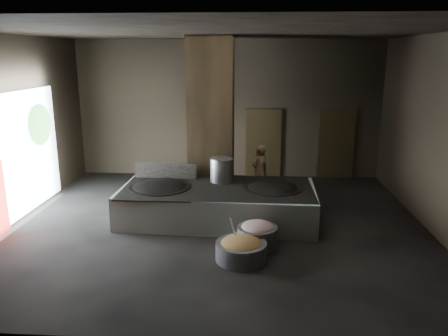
# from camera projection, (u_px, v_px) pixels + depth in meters

# --- Properties ---
(floor) EXTENTS (10.00, 9.00, 0.10)m
(floor) POSITION_uv_depth(u_px,v_px,m) (217.00, 226.00, 10.67)
(floor) COLOR black
(floor) RESTS_ON ground
(ceiling) EXTENTS (10.00, 9.00, 0.10)m
(ceiling) POSITION_uv_depth(u_px,v_px,m) (216.00, 29.00, 9.50)
(ceiling) COLOR black
(ceiling) RESTS_ON back_wall
(back_wall) EXTENTS (10.00, 0.10, 4.50)m
(back_wall) POSITION_uv_depth(u_px,v_px,m) (228.00, 109.00, 14.48)
(back_wall) COLOR black
(back_wall) RESTS_ON ground
(front_wall) EXTENTS (10.00, 0.10, 4.50)m
(front_wall) POSITION_uv_depth(u_px,v_px,m) (188.00, 194.00, 5.69)
(front_wall) COLOR black
(front_wall) RESTS_ON ground
(left_wall) EXTENTS (0.10, 9.00, 4.50)m
(left_wall) POSITION_uv_depth(u_px,v_px,m) (6.00, 131.00, 10.40)
(left_wall) COLOR black
(left_wall) RESTS_ON ground
(right_wall) EXTENTS (0.10, 9.00, 4.50)m
(right_wall) POSITION_uv_depth(u_px,v_px,m) (441.00, 136.00, 9.77)
(right_wall) COLOR black
(right_wall) RESTS_ON ground
(pillar) EXTENTS (1.20, 1.20, 4.50)m
(pillar) POSITION_uv_depth(u_px,v_px,m) (211.00, 121.00, 11.94)
(pillar) COLOR black
(pillar) RESTS_ON ground
(hearth_platform) EXTENTS (4.86, 2.48, 0.83)m
(hearth_platform) POSITION_uv_depth(u_px,v_px,m) (218.00, 203.00, 10.89)
(hearth_platform) COLOR silver
(hearth_platform) RESTS_ON ground
(platform_cap) EXTENTS (4.66, 2.24, 0.03)m
(platform_cap) POSITION_uv_depth(u_px,v_px,m) (218.00, 188.00, 10.79)
(platform_cap) COLOR black
(platform_cap) RESTS_ON hearth_platform
(wok_left) EXTENTS (1.50, 1.50, 0.41)m
(wok_left) POSITION_uv_depth(u_px,v_px,m) (160.00, 190.00, 10.85)
(wok_left) COLOR black
(wok_left) RESTS_ON hearth_platform
(wok_left_rim) EXTENTS (1.53, 1.53, 0.05)m
(wok_left_rim) POSITION_uv_depth(u_px,v_px,m) (160.00, 187.00, 10.84)
(wok_left_rim) COLOR black
(wok_left_rim) RESTS_ON hearth_platform
(wok_right) EXTENTS (1.40, 1.40, 0.39)m
(wok_right) POSITION_uv_depth(u_px,v_px,m) (272.00, 191.00, 10.77)
(wok_right) COLOR black
(wok_right) RESTS_ON hearth_platform
(wok_right_rim) EXTENTS (1.43, 1.43, 0.05)m
(wok_right_rim) POSITION_uv_depth(u_px,v_px,m) (272.00, 188.00, 10.76)
(wok_right_rim) COLOR black
(wok_right_rim) RESTS_ON hearth_platform
(stock_pot) EXTENTS (0.58, 0.58, 0.62)m
(stock_pot) POSITION_uv_depth(u_px,v_px,m) (221.00, 170.00, 11.24)
(stock_pot) COLOR silver
(stock_pot) RESTS_ON hearth_platform
(splash_guard) EXTENTS (1.66, 0.13, 0.41)m
(splash_guard) POSITION_uv_depth(u_px,v_px,m) (166.00, 171.00, 11.56)
(splash_guard) COLOR black
(splash_guard) RESTS_ON hearth_platform
(cook) EXTENTS (0.67, 0.64, 1.54)m
(cook) POSITION_uv_depth(u_px,v_px,m) (260.00, 171.00, 12.52)
(cook) COLOR #8A6746
(cook) RESTS_ON ground
(veg_basin) EXTENTS (1.07, 1.07, 0.38)m
(veg_basin) POSITION_uv_depth(u_px,v_px,m) (241.00, 251.00, 8.76)
(veg_basin) COLOR slate
(veg_basin) RESTS_ON ground
(veg_fill) EXTENTS (0.84, 0.84, 0.26)m
(veg_fill) POSITION_uv_depth(u_px,v_px,m) (241.00, 244.00, 8.72)
(veg_fill) COLOR olive
(veg_fill) RESTS_ON veg_basin
(ladle) EXTENTS (0.19, 0.39, 0.73)m
(ladle) POSITION_uv_depth(u_px,v_px,m) (234.00, 231.00, 8.82)
(ladle) COLOR silver
(ladle) RESTS_ON veg_basin
(meat_basin) EXTENTS (0.98, 0.98, 0.47)m
(meat_basin) POSITION_uv_depth(u_px,v_px,m) (257.00, 237.00, 9.33)
(meat_basin) COLOR slate
(meat_basin) RESTS_ON ground
(meat_fill) EXTENTS (0.71, 0.71, 0.27)m
(meat_fill) POSITION_uv_depth(u_px,v_px,m) (258.00, 228.00, 9.27)
(meat_fill) COLOR #B06A69
(meat_fill) RESTS_ON meat_basin
(doorway_near) EXTENTS (1.18, 0.08, 2.38)m
(doorway_near) POSITION_uv_depth(u_px,v_px,m) (263.00, 144.00, 14.60)
(doorway_near) COLOR black
(doorway_near) RESTS_ON ground
(doorway_near_glow) EXTENTS (0.75, 0.04, 1.79)m
(doorway_near_glow) POSITION_uv_depth(u_px,v_px,m) (264.00, 145.00, 14.74)
(doorway_near_glow) COLOR #8C6647
(doorway_near_glow) RESTS_ON ground
(doorway_far) EXTENTS (1.18, 0.08, 2.38)m
(doorway_far) POSITION_uv_depth(u_px,v_px,m) (336.00, 145.00, 14.44)
(doorway_far) COLOR black
(doorway_far) RESTS_ON ground
(doorway_far_glow) EXTENTS (0.82, 0.04, 1.94)m
(doorway_far_glow) POSITION_uv_depth(u_px,v_px,m) (336.00, 146.00, 14.52)
(doorway_far_glow) COLOR #8C6647
(doorway_far_glow) RESTS_ON ground
(left_opening) EXTENTS (0.04, 4.20, 3.10)m
(left_opening) POSITION_uv_depth(u_px,v_px,m) (18.00, 156.00, 10.75)
(left_opening) COLOR white
(left_opening) RESTS_ON ground
(tree_silhouette) EXTENTS (0.28, 1.10, 1.10)m
(tree_silhouette) POSITION_uv_depth(u_px,v_px,m) (40.00, 125.00, 11.66)
(tree_silhouette) COLOR #194714
(tree_silhouette) RESTS_ON left_opening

